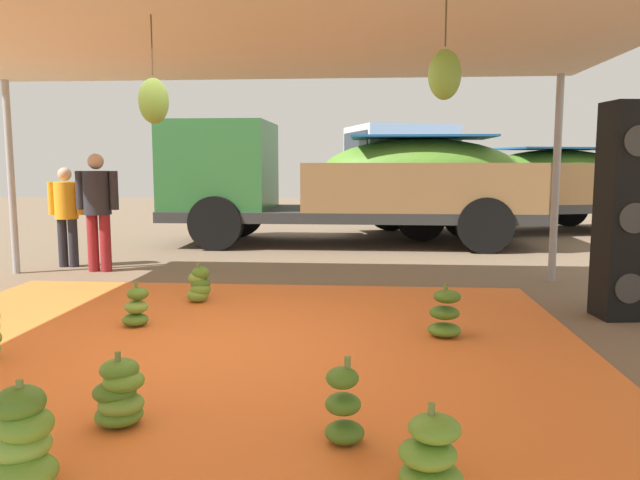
# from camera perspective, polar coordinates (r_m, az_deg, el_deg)

# --- Properties ---
(ground_plane) EXTENTS (40.00, 40.00, 0.00)m
(ground_plane) POSITION_cam_1_polar(r_m,az_deg,el_deg) (8.42, -4.50, -3.80)
(ground_plane) COLOR brown
(tarp_orange) EXTENTS (6.46, 5.40, 0.01)m
(tarp_orange) POSITION_cam_1_polar(r_m,az_deg,el_deg) (5.56, -9.37, -9.55)
(tarp_orange) COLOR orange
(tarp_orange) RESTS_ON ground
(tent_canopy) EXTENTS (8.00, 7.00, 2.81)m
(tent_canopy) POSITION_cam_1_polar(r_m,az_deg,el_deg) (5.36, -10.28, 19.23)
(tent_canopy) COLOR #9EA0A5
(tent_canopy) RESTS_ON ground
(banana_bunch_1) EXTENTS (0.40, 0.39, 0.45)m
(banana_bunch_1) POSITION_cam_1_polar(r_m,az_deg,el_deg) (4.05, -18.06, -13.41)
(banana_bunch_1) COLOR #518428
(banana_bunch_1) RESTS_ON tarp_orange
(banana_bunch_2) EXTENTS (0.36, 0.38, 0.44)m
(banana_bunch_2) POSITION_cam_1_polar(r_m,az_deg,el_deg) (7.23, -11.11, -4.11)
(banana_bunch_2) COLOR #6B9E38
(banana_bunch_2) RESTS_ON tarp_orange
(banana_bunch_3) EXTENTS (0.41, 0.40, 0.43)m
(banana_bunch_3) POSITION_cam_1_polar(r_m,az_deg,el_deg) (3.21, 10.22, -19.06)
(banana_bunch_3) COLOR #60932D
(banana_bunch_3) RESTS_ON tarp_orange
(banana_bunch_5) EXTENTS (0.31, 0.31, 0.44)m
(banana_bunch_5) POSITION_cam_1_polar(r_m,az_deg,el_deg) (6.31, -16.64, -6.08)
(banana_bunch_5) COLOR #518428
(banana_bunch_5) RESTS_ON tarp_orange
(banana_bunch_6) EXTENTS (0.39, 0.41, 0.50)m
(banana_bunch_6) POSITION_cam_1_polar(r_m,az_deg,el_deg) (5.79, 11.50, -6.83)
(banana_bunch_6) COLOR #518428
(banana_bunch_6) RESTS_ON tarp_orange
(banana_bunch_7) EXTENTS (0.29, 0.31, 0.51)m
(banana_bunch_7) POSITION_cam_1_polar(r_m,az_deg,el_deg) (3.61, 2.19, -15.28)
(banana_bunch_7) COLOR #477523
(banana_bunch_7) RESTS_ON tarp_orange
(banana_bunch_8) EXTENTS (0.44, 0.44, 0.54)m
(banana_bunch_8) POSITION_cam_1_polar(r_m,az_deg,el_deg) (3.49, -25.75, -16.33)
(banana_bunch_8) COLOR #60932D
(banana_bunch_8) RESTS_ON tarp_orange
(cargo_truck_main) EXTENTS (7.19, 2.41, 2.40)m
(cargo_truck_main) POSITION_cam_1_polar(r_m,az_deg,el_deg) (12.16, 2.20, 5.64)
(cargo_truck_main) COLOR #2D2D2D
(cargo_truck_main) RESTS_ON ground
(cargo_truck_far) EXTENTS (7.41, 4.19, 2.40)m
(cargo_truck_far) POSITION_cam_1_polar(r_m,az_deg,el_deg) (14.67, 15.97, 5.45)
(cargo_truck_far) COLOR #2D2D2D
(cargo_truck_far) RESTS_ON ground
(worker_0) EXTENTS (0.56, 0.34, 1.53)m
(worker_0) POSITION_cam_1_polar(r_m,az_deg,el_deg) (10.21, -22.42, 2.65)
(worker_0) COLOR #26262D
(worker_0) RESTS_ON ground
(worker_1) EXTENTS (0.63, 0.39, 1.73)m
(worker_1) POSITION_cam_1_polar(r_m,az_deg,el_deg) (9.60, -19.90, 3.22)
(worker_1) COLOR maroon
(worker_1) RESTS_ON ground
(speaker_stack) EXTENTS (0.52, 0.50, 2.21)m
(speaker_stack) POSITION_cam_1_polar(r_m,az_deg,el_deg) (7.00, 26.41, 2.37)
(speaker_stack) COLOR black
(speaker_stack) RESTS_ON ground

